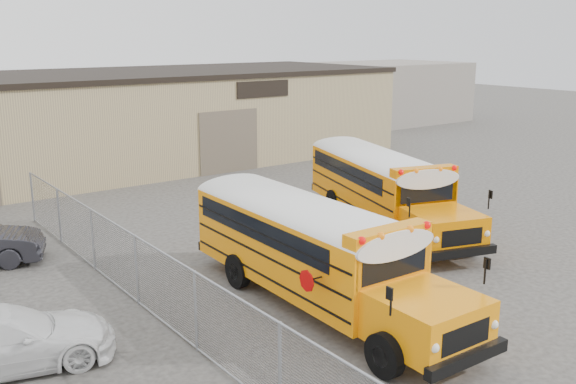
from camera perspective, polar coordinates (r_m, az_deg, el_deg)
ground at (r=17.50m, az=9.61°, el=-8.24°), size 120.00×120.00×0.00m
warehouse at (r=33.53m, az=-15.72°, el=6.26°), size 30.20×10.20×4.67m
chainlink_fence at (r=16.27m, az=-13.29°, el=-6.75°), size 0.07×18.07×1.81m
distant_building_right at (r=50.35m, az=9.08°, el=8.80°), size 10.00×8.00×4.40m
school_bus_left at (r=20.22m, az=-7.17°, el=-0.57°), size 2.81×9.04×2.63m
school_bus_right at (r=27.23m, az=3.16°, el=3.26°), size 4.70×9.17×2.61m
tarp_bundle at (r=15.99m, az=7.70°, el=-7.22°), size 1.29×1.23×1.58m
car_white at (r=14.23m, az=-24.13°, el=-11.91°), size 4.65×2.69×1.27m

